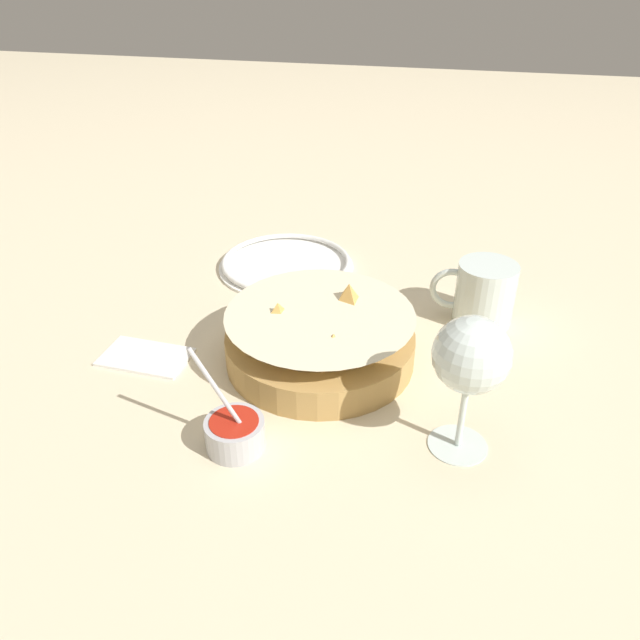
{
  "coord_description": "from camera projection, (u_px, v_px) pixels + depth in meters",
  "views": [
    {
      "loc": [
        -0.11,
        0.65,
        0.47
      ],
      "look_at": [
        0.03,
        0.02,
        0.06
      ],
      "focal_mm": 35.0,
      "sensor_mm": 36.0,
      "label": 1
    }
  ],
  "objects": [
    {
      "name": "ground_plane",
      "position": [
        348.0,
        356.0,
        0.8
      ],
      "size": [
        4.0,
        4.0,
        0.0
      ],
      "primitive_type": "plane",
      "color": "beige"
    },
    {
      "name": "food_basket",
      "position": [
        321.0,
        339.0,
        0.78
      ],
      "size": [
        0.24,
        0.24,
        0.09
      ],
      "color": "#B2894C",
      "rests_on": "ground_plane"
    },
    {
      "name": "sauce_cup",
      "position": [
        235.0,
        432.0,
        0.65
      ],
      "size": [
        0.07,
        0.06,
        0.12
      ],
      "color": "#B7B7BC",
      "rests_on": "ground_plane"
    },
    {
      "name": "wine_glass",
      "position": [
        471.0,
        359.0,
        0.6
      ],
      "size": [
        0.08,
        0.08,
        0.16
      ],
      "color": "silver",
      "rests_on": "ground_plane"
    },
    {
      "name": "beer_mug",
      "position": [
        483.0,
        295.0,
        0.86
      ],
      "size": [
        0.12,
        0.08,
        0.09
      ],
      "color": "silver",
      "rests_on": "ground_plane"
    },
    {
      "name": "side_plate",
      "position": [
        286.0,
        264.0,
        1.01
      ],
      "size": [
        0.22,
        0.22,
        0.01
      ],
      "color": "white",
      "rests_on": "ground_plane"
    },
    {
      "name": "napkin",
      "position": [
        145.0,
        356.0,
        0.8
      ],
      "size": [
        0.11,
        0.07,
        0.01
      ],
      "color": "white",
      "rests_on": "ground_plane"
    }
  ]
}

